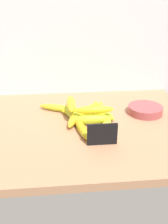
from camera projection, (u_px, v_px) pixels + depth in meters
The scene contains 15 objects.
counter_top at pixel (69, 128), 114.99cm from camera, with size 110.00×76.00×3.00cm, color #AE7A57.
back_wall at pixel (63, 32), 136.21cm from camera, with size 130.00×2.00×70.00cm, color silver.
chalkboard_sign at pixel (102, 135), 98.98cm from camera, with size 11.00×1.80×8.40cm.
fruit_bowl at pixel (145, 110), 124.25cm from camera, with size 15.53×15.53×3.52cm, color #9D4447.
banana_0 at pixel (90, 109), 124.55cm from camera, with size 19.00×3.63×3.63cm, color yellow.
banana_1 at pixel (84, 113), 121.44cm from camera, with size 20.17×3.62×3.62cm, color yellow.
banana_2 at pixel (103, 110), 123.85cm from camera, with size 20.83×3.38×3.38cm, color gold.
banana_3 at pixel (104, 129), 107.89cm from camera, with size 16.51×3.56×3.56cm, color yellow.
banana_4 at pixel (82, 128), 108.35cm from camera, with size 17.97×3.32×3.32cm, color gold.
banana_5 at pixel (72, 113), 120.30cm from camera, with size 16.33×4.18×4.18cm, color #AEC024.
banana_6 at pixel (60, 108), 126.12cm from camera, with size 20.18×3.28×3.28cm, color gold.
banana_7 at pixel (74, 118), 116.58cm from camera, with size 17.34×3.59×3.59cm, color gold.
banana_8 at pixel (92, 119), 114.65cm from camera, with size 16.77×4.38×4.38cm, color #B0C725.
banana_9 at pixel (71, 104), 119.32cm from camera, with size 15.86×3.82×3.82cm, color yellow.
banana_10 at pixel (94, 110), 113.67cm from camera, with size 16.22×3.41×3.41cm, color yellow.
Camera 1 is at (-3.94, -101.69, 55.83)cm, focal length 44.08 mm.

